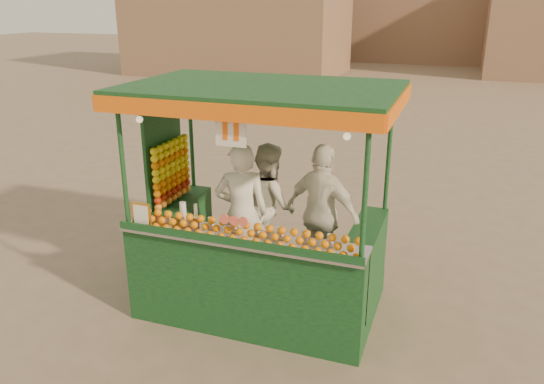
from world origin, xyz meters
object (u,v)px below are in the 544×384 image
(juice_cart, at_px, (253,243))
(vendor_middle, at_px, (269,204))
(vendor_right, at_px, (322,213))
(vendor_left, at_px, (242,213))

(juice_cart, distance_m, vendor_middle, 0.69)
(vendor_middle, bearing_deg, vendor_right, -140.15)
(juice_cart, xyz_separation_m, vendor_middle, (-0.03, 0.65, 0.23))
(juice_cart, height_order, vendor_middle, juice_cart)
(vendor_left, distance_m, vendor_right, 0.94)
(vendor_left, height_order, vendor_right, vendor_left)
(vendor_middle, bearing_deg, juice_cart, 146.66)
(vendor_left, bearing_deg, vendor_middle, -127.34)
(vendor_right, bearing_deg, vendor_left, 39.78)
(juice_cart, relative_size, vendor_left, 1.73)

